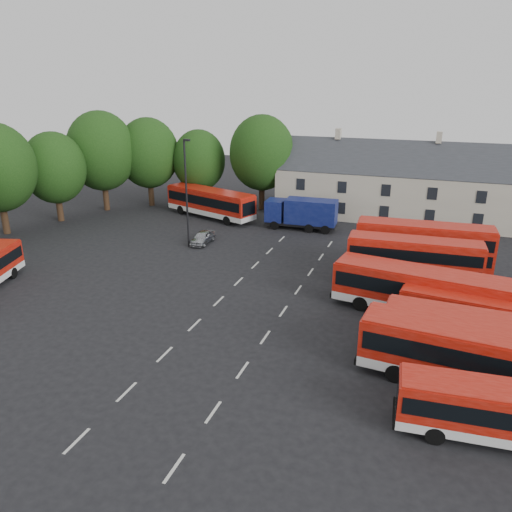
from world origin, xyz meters
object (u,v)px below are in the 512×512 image
object	(u,v)px
lamppost	(187,191)
silver_car	(203,237)
box_truck	(302,212)
bus_dd_south	(413,261)
bus_row_a	(511,411)

from	to	relation	value
lamppost	silver_car	bearing A→B (deg)	56.59
box_truck	bus_dd_south	bearing A→B (deg)	-48.64
silver_car	bus_row_a	bearing A→B (deg)	-40.71
silver_car	lamppost	bearing A→B (deg)	-123.97
bus_dd_south	silver_car	size ratio (longest dim) A/B	2.74
box_truck	silver_car	xyz separation A→B (m)	(-7.99, -8.17, -1.25)
bus_dd_south	bus_row_a	bearing A→B (deg)	-75.61
bus_row_a	lamppost	world-z (taller)	lamppost
silver_car	lamppost	world-z (taller)	lamppost
bus_dd_south	box_truck	bearing A→B (deg)	130.70
box_truck	lamppost	world-z (taller)	lamppost
bus_dd_south	box_truck	world-z (taller)	bus_dd_south
bus_dd_south	silver_car	world-z (taller)	bus_dd_south
bus_row_a	bus_dd_south	xyz separation A→B (m)	(-5.17, 16.70, 0.67)
bus_dd_south	lamppost	size ratio (longest dim) A/B	0.97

